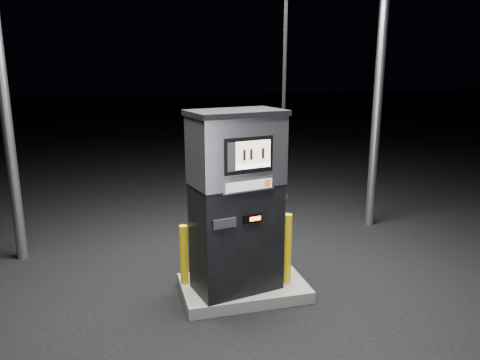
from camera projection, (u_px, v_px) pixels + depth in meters
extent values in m
plane|color=black|center=(243.00, 293.00, 6.14)|extent=(80.00, 80.00, 0.00)
cube|color=#5E5E5A|center=(243.00, 288.00, 6.12)|extent=(1.60, 1.00, 0.15)
cylinder|color=gray|center=(5.00, 112.00, 6.71)|extent=(0.16, 0.16, 4.50)
cylinder|color=gray|center=(377.00, 103.00, 8.22)|extent=(0.16, 0.16, 4.50)
cube|color=black|center=(236.00, 237.00, 5.81)|extent=(1.14, 0.81, 1.37)
cube|color=#AAAAB1|center=(236.00, 150.00, 5.55)|extent=(1.17, 0.83, 0.82)
cube|color=black|center=(236.00, 113.00, 5.44)|extent=(1.22, 0.88, 0.07)
cube|color=black|center=(249.00, 155.00, 5.28)|extent=(0.61, 0.16, 0.42)
cube|color=beige|center=(253.00, 152.00, 5.28)|extent=(0.44, 0.10, 0.26)
cube|color=white|center=(253.00, 166.00, 5.31)|extent=(0.44, 0.10, 0.05)
cube|color=#AAAAB1|center=(249.00, 185.00, 5.36)|extent=(0.65, 0.17, 0.15)
cube|color=#929599|center=(249.00, 186.00, 5.35)|extent=(0.59, 0.13, 0.11)
cube|color=red|center=(268.00, 183.00, 5.45)|extent=(0.08, 0.02, 0.08)
cube|color=black|center=(252.00, 219.00, 5.49)|extent=(0.24, 0.07, 0.10)
cube|color=#F4450C|center=(255.00, 219.00, 5.49)|extent=(0.14, 0.03, 0.05)
cube|color=black|center=(225.00, 223.00, 5.33)|extent=(0.28, 0.09, 0.11)
cube|color=black|center=(276.00, 195.00, 5.96)|extent=(0.15, 0.22, 0.27)
cylinder|color=gray|center=(281.00, 194.00, 5.98)|extent=(0.13, 0.25, 0.08)
cylinder|color=black|center=(285.00, 46.00, 5.49)|extent=(0.05, 0.05, 3.39)
cylinder|color=yellow|center=(184.00, 255.00, 6.00)|extent=(0.11, 0.11, 0.79)
cylinder|color=yellow|center=(287.00, 248.00, 6.03)|extent=(0.13, 0.13, 0.92)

